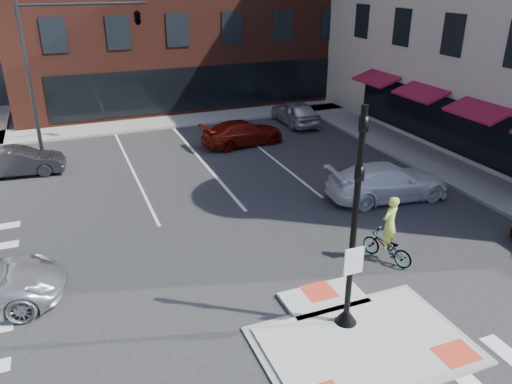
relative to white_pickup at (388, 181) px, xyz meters
name	(u,v)px	position (x,y,z in m)	size (l,w,h in m)	color
ground	(353,334)	(-6.00, -7.00, -0.75)	(120.00, 120.00, 0.00)	#28282B
refuge_island	(359,339)	(-6.00, -7.26, -0.70)	(5.40, 4.65, 0.13)	gray
sidewalk_e	(430,159)	(4.80, 3.00, -0.68)	(3.00, 24.00, 0.15)	gray
sidewalk_n	(213,116)	(-3.00, 15.00, -0.68)	(26.00, 3.00, 0.15)	gray
building_far_left	(67,10)	(-10.00, 45.00, 4.25)	(10.00, 12.00, 10.00)	slate
signal_pole	(352,250)	(-6.00, -6.60, 1.60)	(0.60, 0.60, 5.98)	black
mast_arm_signal	(108,29)	(-9.47, 11.00, 5.46)	(6.10, 2.24, 8.00)	black
white_pickup	(388,181)	(0.00, 0.00, 0.00)	(2.11, 5.19, 1.51)	white
bg_car_dark	(18,161)	(-14.50, 8.68, -0.09)	(1.41, 4.04, 1.33)	#232327
bg_car_silver	(295,112)	(1.35, 11.64, -0.01)	(1.76, 4.39, 1.49)	silver
bg_car_red	(243,133)	(-3.13, 9.00, -0.08)	(1.88, 4.63, 1.34)	maroon
cyclist	(388,240)	(-3.00, -4.20, 0.03)	(1.28, 1.96, 2.32)	#3F3F44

